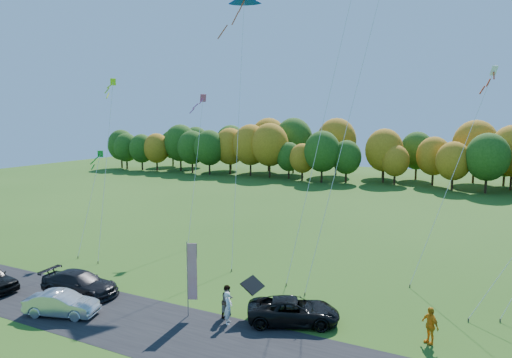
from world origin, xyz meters
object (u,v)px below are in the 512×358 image
at_px(black_suv, 293,311).
at_px(feather_flag, 191,271).
at_px(person_east, 430,325).
at_px(silver_sedan, 62,304).

distance_m(black_suv, feather_flag, 6.16).
bearing_deg(person_east, silver_sedan, -120.58).
relative_size(black_suv, silver_sedan, 1.21).
bearing_deg(person_east, feather_flag, -125.55).
distance_m(black_suv, silver_sedan, 13.33).
distance_m(silver_sedan, person_east, 20.27).
height_order(black_suv, silver_sedan, black_suv).
bearing_deg(silver_sedan, feather_flag, -81.38).
bearing_deg(black_suv, feather_flag, 84.87).
bearing_deg(feather_flag, person_east, 12.61).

